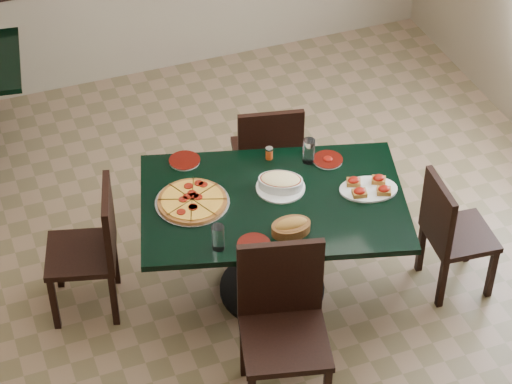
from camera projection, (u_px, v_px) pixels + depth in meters
name	position (u px, v px, depth m)	size (l,w,h in m)	color
floor	(259.00, 293.00, 6.35)	(5.50, 5.50, 0.00)	brown
main_table	(273.00, 223.00, 6.01)	(1.77, 1.38, 0.75)	black
chair_far	(268.00, 154.00, 6.62)	(0.51, 0.51, 0.91)	black
chair_near	(283.00, 317.00, 5.41)	(0.57, 0.57, 1.01)	black
chair_right	(450.00, 230.00, 6.11)	(0.43, 0.43, 0.84)	black
chair_left	(94.00, 244.00, 5.96)	(0.51, 0.51, 0.90)	black
pepperoni_pizza	(192.00, 201.00, 5.85)	(0.44, 0.44, 0.04)	silver
lasagna_casserole	(281.00, 182.00, 5.94)	(0.32, 0.30, 0.09)	silver
bread_basket	(291.00, 227.00, 5.65)	(0.23, 0.16, 0.10)	brown
bruschetta_platter	(369.00, 187.00, 5.94)	(0.40, 0.32, 0.05)	silver
side_plate_near	(254.00, 245.00, 5.58)	(0.19, 0.19, 0.02)	silver
side_plate_far_r	(328.00, 160.00, 6.17)	(0.19, 0.19, 0.03)	silver
side_plate_far_l	(185.00, 161.00, 6.17)	(0.19, 0.19, 0.02)	silver
napkin_setting	(255.00, 248.00, 5.57)	(0.17, 0.17, 0.01)	white
water_glass_a	(309.00, 151.00, 6.12)	(0.08, 0.08, 0.16)	white
water_glass_b	(218.00, 237.00, 5.52)	(0.07, 0.07, 0.16)	white
pepper_shaker	(269.00, 153.00, 6.17)	(0.05, 0.05, 0.08)	#D35316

